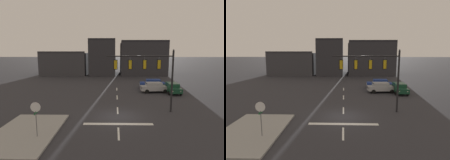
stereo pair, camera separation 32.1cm
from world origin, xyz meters
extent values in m
plane|color=#2B2B30|center=(0.00, 0.00, 0.00)|extent=(400.00, 400.00, 0.00)
cube|color=gray|center=(-7.52, -4.00, 0.07)|extent=(5.00, 8.00, 0.15)
cube|color=silver|center=(0.00, -2.00, 0.00)|extent=(6.40, 0.50, 0.01)
cube|color=silver|center=(0.00, -4.00, 0.00)|extent=(0.16, 2.40, 0.01)
cube|color=silver|center=(0.00, 2.00, 0.00)|extent=(0.16, 2.40, 0.01)
cube|color=silver|center=(0.00, 8.00, 0.00)|extent=(0.16, 2.40, 0.01)
cube|color=silver|center=(0.00, 14.00, 0.00)|extent=(0.16, 2.40, 0.01)
cylinder|color=black|center=(5.83, 1.64, 3.32)|extent=(0.20, 0.20, 6.63)
cylinder|color=black|center=(2.33, 1.29, 6.07)|extent=(7.02, 0.81, 0.12)
sphere|color=black|center=(5.83, 1.64, 6.68)|extent=(0.18, 0.18, 0.18)
cylinder|color=#56565B|center=(4.31, 1.49, 5.84)|extent=(0.03, 0.03, 0.35)
cube|color=gold|center=(4.31, 1.49, 5.21)|extent=(0.32, 0.27, 0.90)
sphere|color=red|center=(4.29, 1.61, 5.49)|extent=(0.20, 0.20, 0.20)
sphere|color=#2D2314|center=(4.29, 1.61, 5.21)|extent=(0.20, 0.20, 0.20)
sphere|color=black|center=(4.29, 1.61, 4.93)|extent=(0.20, 0.20, 0.20)
cube|color=black|center=(4.31, 1.47, 5.21)|extent=(0.42, 0.07, 1.02)
cylinder|color=#56565B|center=(2.78, 1.33, 5.84)|extent=(0.03, 0.03, 0.35)
cube|color=gold|center=(2.78, 1.33, 5.21)|extent=(0.32, 0.27, 0.90)
sphere|color=red|center=(2.77, 1.46, 5.49)|extent=(0.20, 0.20, 0.20)
sphere|color=#2D2314|center=(2.77, 1.46, 5.21)|extent=(0.20, 0.20, 0.20)
sphere|color=black|center=(2.77, 1.46, 4.93)|extent=(0.20, 0.20, 0.20)
cube|color=black|center=(2.79, 1.31, 5.21)|extent=(0.42, 0.07, 1.02)
cylinder|color=#56565B|center=(1.26, 1.18, 5.84)|extent=(0.03, 0.03, 0.35)
cube|color=gold|center=(1.26, 1.18, 5.21)|extent=(0.32, 0.27, 0.90)
sphere|color=red|center=(1.25, 1.31, 5.49)|extent=(0.20, 0.20, 0.20)
sphere|color=#2D2314|center=(1.25, 1.31, 5.21)|extent=(0.20, 0.20, 0.20)
sphere|color=black|center=(1.25, 1.31, 4.93)|extent=(0.20, 0.20, 0.20)
cube|color=black|center=(1.26, 1.16, 5.21)|extent=(0.42, 0.07, 1.02)
cylinder|color=#56565B|center=(-0.26, 1.03, 5.84)|extent=(0.03, 0.03, 0.35)
cube|color=gold|center=(-0.26, 1.03, 5.21)|extent=(0.32, 0.27, 0.90)
sphere|color=red|center=(-0.27, 1.16, 5.49)|extent=(0.20, 0.20, 0.20)
sphere|color=#2D2314|center=(-0.27, 1.16, 5.21)|extent=(0.20, 0.20, 0.20)
sphere|color=black|center=(-0.27, 1.16, 4.93)|extent=(0.20, 0.20, 0.20)
cube|color=black|center=(-0.26, 1.01, 5.21)|extent=(0.42, 0.07, 1.02)
cylinder|color=#56565B|center=(-6.24, -4.92, 1.07)|extent=(0.06, 0.06, 2.15)
cylinder|color=white|center=(-6.24, -4.92, 2.45)|extent=(0.76, 0.03, 0.76)
cylinder|color=#B21414|center=(-6.24, -4.90, 2.45)|extent=(0.68, 0.03, 0.68)
cube|color=#19592D|center=(-6.24, -4.92, 2.00)|extent=(0.02, 0.64, 0.16)
cube|color=#143D28|center=(8.79, 10.96, 0.70)|extent=(1.85, 4.42, 0.70)
cube|color=#143D28|center=(8.80, 11.11, 1.33)|extent=(1.63, 2.48, 0.56)
cube|color=#2D3842|center=(8.79, 10.35, 1.31)|extent=(1.52, 0.26, 0.47)
cube|color=#2D3842|center=(8.81, 12.28, 1.31)|extent=(1.52, 0.23, 0.46)
cylinder|color=black|center=(9.63, 9.50, 0.32)|extent=(0.23, 0.64, 0.64)
cylinder|color=black|center=(7.93, 9.52, 0.32)|extent=(0.23, 0.64, 0.64)
cylinder|color=black|center=(9.66, 12.41, 0.32)|extent=(0.23, 0.64, 0.64)
cylinder|color=black|center=(7.96, 12.42, 0.32)|extent=(0.23, 0.64, 0.64)
sphere|color=silver|center=(9.35, 8.78, 0.75)|extent=(0.16, 0.16, 0.16)
sphere|color=silver|center=(8.19, 8.79, 0.75)|extent=(0.16, 0.16, 0.16)
cube|color=maroon|center=(8.82, 13.14, 0.78)|extent=(1.37, 0.06, 0.12)
cube|color=navy|center=(6.35, 14.91, 0.70)|extent=(4.55, 2.20, 0.70)
cube|color=navy|center=(6.50, 14.90, 1.33)|extent=(2.60, 1.82, 0.56)
cube|color=#2D3842|center=(5.74, 14.97, 1.31)|extent=(0.39, 1.54, 0.47)
cube|color=#2D3842|center=(7.67, 14.79, 1.31)|extent=(0.36, 1.53, 0.46)
cylinder|color=black|center=(4.83, 14.20, 0.32)|extent=(0.66, 0.28, 0.64)
cylinder|color=black|center=(4.99, 15.89, 0.32)|extent=(0.66, 0.28, 0.64)
cylinder|color=black|center=(7.72, 13.93, 0.32)|extent=(0.66, 0.28, 0.64)
cylinder|color=black|center=(7.88, 15.63, 0.32)|extent=(0.66, 0.28, 0.64)
sphere|color=silver|center=(4.13, 14.54, 0.75)|extent=(0.16, 0.16, 0.16)
sphere|color=silver|center=(4.24, 15.69, 0.75)|extent=(0.16, 0.16, 0.16)
cube|color=maroon|center=(8.52, 14.71, 0.78)|extent=(0.17, 1.37, 0.12)
cube|color=#9EA0A5|center=(6.09, 11.55, 0.70)|extent=(4.54, 2.16, 0.70)
cube|color=#9EA0A5|center=(5.94, 11.54, 1.33)|extent=(2.59, 1.80, 0.56)
cube|color=#2D3842|center=(6.70, 11.60, 1.31)|extent=(0.37, 1.54, 0.47)
cube|color=#2D3842|center=(4.77, 11.44, 1.31)|extent=(0.34, 1.53, 0.46)
cylinder|color=black|center=(7.46, 12.52, 0.32)|extent=(0.66, 0.27, 0.64)
cylinder|color=black|center=(7.61, 10.83, 0.32)|extent=(0.66, 0.27, 0.64)
cylinder|color=black|center=(4.57, 12.28, 0.32)|extent=(0.66, 0.27, 0.64)
cylinder|color=black|center=(4.71, 10.58, 0.32)|extent=(0.66, 0.27, 0.64)
sphere|color=silver|center=(8.21, 12.31, 0.75)|extent=(0.16, 0.16, 0.16)
sphere|color=silver|center=(8.31, 11.16, 0.75)|extent=(0.16, 0.16, 0.16)
cube|color=maroon|center=(3.92, 11.37, 0.78)|extent=(0.15, 1.37, 0.12)
cube|color=#38383D|center=(-14.44, 36.52, 3.02)|extent=(12.29, 11.73, 6.04)
cube|color=#2B2B30|center=(-14.44, 30.95, 6.29)|extent=(12.29, 0.60, 0.50)
cube|color=#2D2D33|center=(-3.81, 36.27, 4.70)|extent=(7.07, 11.23, 9.40)
cube|color=black|center=(-3.81, 30.95, 9.65)|extent=(7.07, 0.60, 0.50)
cube|color=#2D2D33|center=(7.46, 36.48, 4.46)|extent=(12.35, 11.65, 8.93)
cube|color=black|center=(7.46, 30.95, 9.18)|extent=(12.35, 0.60, 0.50)
camera|label=1|loc=(-0.28, -18.35, 6.59)|focal=30.13mm
camera|label=2|loc=(0.04, -18.34, 6.59)|focal=30.13mm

